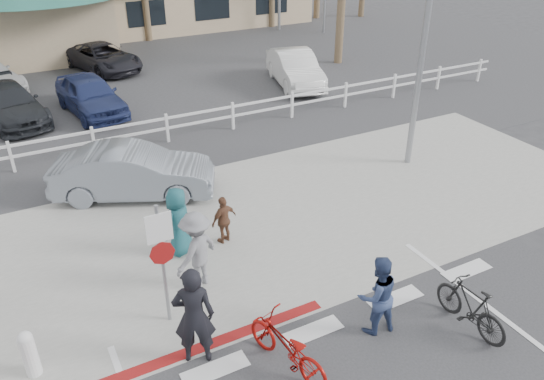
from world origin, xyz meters
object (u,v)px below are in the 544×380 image
bike_black (471,307)px  bike_red (287,347)px  car_white_sedan (133,172)px  sign_post (162,259)px

bike_black → bike_red: bearing=-14.0°
bike_black → car_white_sedan: size_ratio=0.38×
sign_post → car_white_sedan: 5.31m
sign_post → bike_red: (1.44, -2.12, -0.97)m
bike_red → bike_black: bearing=151.8°
sign_post → car_white_sedan: size_ratio=0.67×
sign_post → bike_black: size_ratio=1.74×
bike_red → bike_black: 3.64m
bike_black → car_white_sedan: car_white_sedan is taller
bike_red → car_white_sedan: size_ratio=0.42×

